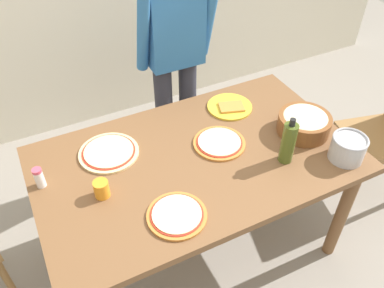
{
  "coord_description": "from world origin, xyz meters",
  "views": [
    {
      "loc": [
        -0.67,
        -1.29,
        2.14
      ],
      "look_at": [
        0.0,
        0.05,
        0.81
      ],
      "focal_mm": 37.29,
      "sensor_mm": 36.0,
      "label": 1
    }
  ],
  "objects": [
    {
      "name": "plate_with_slice",
      "position": [
        0.36,
        0.29,
        0.77
      ],
      "size": [
        0.26,
        0.26,
        0.02
      ],
      "color": "gold",
      "rests_on": "dining_table"
    },
    {
      "name": "person_cook",
      "position": [
        0.23,
        0.76,
        0.94
      ],
      "size": [
        0.49,
        0.25,
        1.62
      ],
      "color": "#2D2D38",
      "rests_on": "ground"
    },
    {
      "name": "pizza_second_cooked",
      "position": [
        -0.24,
        -0.29,
        0.77
      ],
      "size": [
        0.26,
        0.26,
        0.02
      ],
      "color": "#C67A33",
      "rests_on": "dining_table"
    },
    {
      "name": "olive_oil_bottle",
      "position": [
        0.39,
        -0.21,
        0.87
      ],
      "size": [
        0.07,
        0.07,
        0.26
      ],
      "color": "#47561E",
      "rests_on": "dining_table"
    },
    {
      "name": "dining_table",
      "position": [
        0.0,
        0.0,
        0.67
      ],
      "size": [
        1.6,
        0.96,
        0.76
      ],
      "color": "brown",
      "rests_on": "ground"
    },
    {
      "name": "popcorn_bowl",
      "position": [
        0.61,
        -0.07,
        0.82
      ],
      "size": [
        0.28,
        0.28,
        0.11
      ],
      "color": "brown",
      "rests_on": "dining_table"
    },
    {
      "name": "pizza_raw_on_board",
      "position": [
        -0.38,
        0.22,
        0.77
      ],
      "size": [
        0.3,
        0.3,
        0.02
      ],
      "color": "beige",
      "rests_on": "dining_table"
    },
    {
      "name": "ground",
      "position": [
        0.0,
        0.0,
        0.0
      ],
      "size": [
        8.0,
        8.0,
        0.0
      ],
      "primitive_type": "plane",
      "color": "gray"
    },
    {
      "name": "cup_orange",
      "position": [
        -0.5,
        -0.03,
        0.8
      ],
      "size": [
        0.07,
        0.07,
        0.08
      ],
      "primitive_type": "cylinder",
      "color": "orange",
      "rests_on": "dining_table"
    },
    {
      "name": "pizza_cooked_on_tray",
      "position": [
        0.15,
        0.04,
        0.77
      ],
      "size": [
        0.27,
        0.27,
        0.02
      ],
      "color": "#C67A33",
      "rests_on": "dining_table"
    },
    {
      "name": "steel_pot",
      "position": [
        0.66,
        -0.34,
        0.83
      ],
      "size": [
        0.17,
        0.17,
        0.13
      ],
      "color": "#B7B7BC",
      "rests_on": "dining_table"
    },
    {
      "name": "salt_shaker",
      "position": [
        -0.73,
        0.15,
        0.81
      ],
      "size": [
        0.04,
        0.04,
        0.11
      ],
      "color": "white",
      "rests_on": "dining_table"
    }
  ]
}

